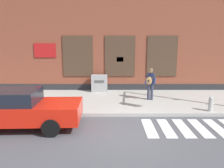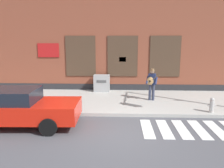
# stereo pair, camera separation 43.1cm
# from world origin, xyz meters

# --- Properties ---
(ground_plane) EXTENTS (160.00, 160.00, 0.00)m
(ground_plane) POSITION_xyz_m (0.00, 0.00, 0.00)
(ground_plane) COLOR #4C4C51
(sidewalk) EXTENTS (28.00, 4.84, 0.16)m
(sidewalk) POSITION_xyz_m (0.00, 4.22, 0.08)
(sidewalk) COLOR #ADAAA3
(sidewalk) RESTS_ON ground
(building_backdrop) EXTENTS (28.00, 4.06, 8.77)m
(building_backdrop) POSITION_xyz_m (-0.00, 8.64, 4.38)
(building_backdrop) COLOR brown
(building_backdrop) RESTS_ON ground
(crosswalk) EXTENTS (5.78, 1.90, 0.01)m
(crosswalk) POSITION_xyz_m (3.64, 0.50, 0.01)
(crosswalk) COLOR silver
(crosswalk) RESTS_ON ground
(red_car) EXTENTS (4.66, 2.11, 1.53)m
(red_car) POSITION_xyz_m (-4.12, 0.55, 0.77)
(red_car) COLOR red
(red_car) RESTS_ON ground
(busker) EXTENTS (0.72, 0.65, 1.75)m
(busker) POSITION_xyz_m (1.59, 4.14, 1.15)
(busker) COLOR #33384C
(busker) RESTS_ON sidewalk
(utility_box) EXTENTS (1.02, 0.54, 1.08)m
(utility_box) POSITION_xyz_m (-1.33, 6.19, 0.69)
(utility_box) COLOR #9E9E9E
(utility_box) RESTS_ON sidewalk
(fire_hydrant) EXTENTS (0.38, 0.20, 0.70)m
(fire_hydrant) POSITION_xyz_m (4.08, 2.15, 0.50)
(fire_hydrant) COLOR #B2ADA8
(fire_hydrant) RESTS_ON sidewalk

